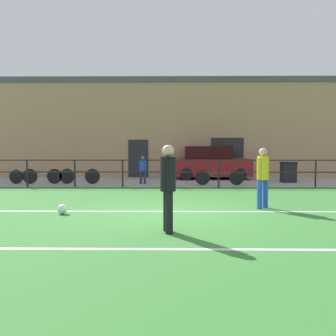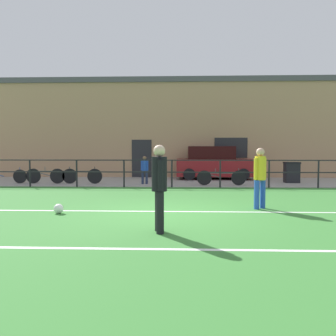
% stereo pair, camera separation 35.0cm
% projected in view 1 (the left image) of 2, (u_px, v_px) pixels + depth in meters
% --- Properties ---
extents(ground, '(60.00, 44.00, 0.04)m').
position_uv_depth(ground, '(169.00, 214.00, 8.84)').
color(ground, '#387A33').
extents(field_line_touchline, '(36.00, 0.11, 0.00)m').
position_uv_depth(field_line_touchline, '(169.00, 211.00, 9.11)').
color(field_line_touchline, white).
rests_on(field_line_touchline, ground).
extents(field_line_hash, '(36.00, 0.11, 0.00)m').
position_uv_depth(field_line_hash, '(168.00, 249.00, 5.69)').
color(field_line_hash, white).
rests_on(field_line_hash, ground).
extents(pavement_strip, '(48.00, 5.00, 0.02)m').
position_uv_depth(pavement_strip, '(171.00, 181.00, 17.32)').
color(pavement_strip, gray).
rests_on(pavement_strip, ground).
extents(perimeter_fence, '(36.07, 0.07, 1.15)m').
position_uv_depth(perimeter_fence, '(171.00, 169.00, 14.79)').
color(perimeter_fence, black).
rests_on(perimeter_fence, ground).
extents(clubhouse_facade, '(28.00, 2.56, 5.57)m').
position_uv_depth(clubhouse_facade, '(171.00, 128.00, 20.87)').
color(clubhouse_facade, tan).
rests_on(clubhouse_facade, ground).
extents(player_goalkeeper, '(0.29, 0.45, 1.68)m').
position_uv_depth(player_goalkeeper, '(168.00, 183.00, 6.80)').
color(player_goalkeeper, black).
rests_on(player_goalkeeper, ground).
extents(player_striker, '(0.37, 0.31, 1.63)m').
position_uv_depth(player_striker, '(263.00, 174.00, 9.55)').
color(player_striker, blue).
rests_on(player_striker, ground).
extents(soccer_ball_match, '(0.24, 0.24, 0.24)m').
position_uv_depth(soccer_ball_match, '(62.00, 209.00, 8.75)').
color(soccer_ball_match, white).
rests_on(soccer_ball_match, ground).
extents(spectator_child, '(0.34, 0.22, 1.25)m').
position_uv_depth(spectator_child, '(143.00, 168.00, 15.95)').
color(spectator_child, '#232D4C').
rests_on(spectator_child, pavement_strip).
extents(parked_car_red, '(3.98, 1.87, 1.71)m').
position_uv_depth(parked_car_red, '(211.00, 164.00, 18.69)').
color(parked_car_red, maroon).
rests_on(parked_car_red, pavement_strip).
extents(bicycle_parked_0, '(2.40, 0.04, 0.77)m').
position_uv_depth(bicycle_parked_0, '(73.00, 176.00, 16.06)').
color(bicycle_parked_0, black).
rests_on(bicycle_parked_0, pavement_strip).
extents(bicycle_parked_2, '(2.13, 0.04, 0.74)m').
position_uv_depth(bicycle_parked_2, '(219.00, 177.00, 15.51)').
color(bicycle_parked_2, black).
rests_on(bicycle_parked_2, pavement_strip).
extents(bicycle_parked_3, '(2.36, 0.04, 0.77)m').
position_uv_depth(bicycle_parked_3, '(48.00, 176.00, 16.08)').
color(bicycle_parked_3, black).
rests_on(bicycle_parked_3, pavement_strip).
extents(bicycle_parked_4, '(2.12, 0.04, 0.73)m').
position_uv_depth(bicycle_parked_4, '(0.00, 176.00, 16.10)').
color(bicycle_parked_4, black).
rests_on(bicycle_parked_4, pavement_strip).
extents(trash_bin_0, '(0.68, 0.58, 0.97)m').
position_uv_depth(trash_bin_0, '(288.00, 172.00, 16.79)').
color(trash_bin_0, black).
rests_on(trash_bin_0, pavement_strip).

